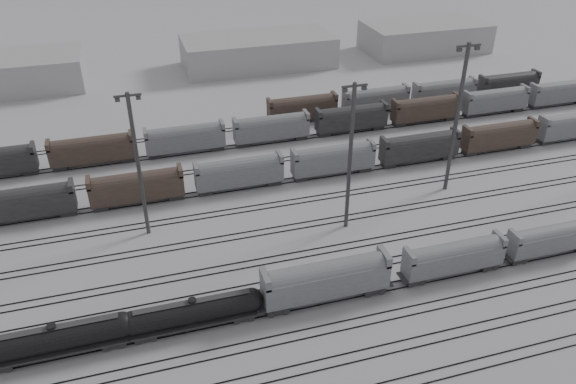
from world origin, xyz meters
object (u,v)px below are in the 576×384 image
object	(u,v)px
tank_car_a	(55,339)
light_mast_c	(350,155)
tank_car_b	(193,312)
hopper_car_a	(326,278)
hopper_car_b	(454,256)
hopper_car_c	(552,238)

from	to	relation	value
tank_car_a	light_mast_c	size ratio (longest dim) A/B	0.77
tank_car_b	hopper_car_a	world-z (taller)	hopper_car_a
tank_car_a	light_mast_c	xyz separation A→B (m)	(41.26, 15.05, 9.76)
tank_car_a	hopper_car_b	xyz separation A→B (m)	(50.67, 0.00, 0.59)
hopper_car_c	hopper_car_a	bearing A→B (deg)	180.00
tank_car_b	light_mast_c	size ratio (longest dim) A/B	0.74
tank_car_a	light_mast_c	world-z (taller)	light_mast_c
hopper_car_b	hopper_car_c	size ratio (longest dim) A/B	1.06
tank_car_b	hopper_car_c	bearing A→B (deg)	0.00
hopper_car_a	hopper_car_c	distance (m)	33.97
hopper_car_a	tank_car_b	bearing A→B (deg)	180.00
tank_car_a	hopper_car_a	world-z (taller)	hopper_car_a
hopper_car_b	hopper_car_c	xyz separation A→B (m)	(15.70, 0.00, -0.17)
hopper_car_a	hopper_car_c	bearing A→B (deg)	0.00
hopper_car_a	hopper_car_c	size ratio (longest dim) A/B	1.22
tank_car_a	hopper_car_b	bearing A→B (deg)	0.00
tank_car_a	hopper_car_b	world-z (taller)	hopper_car_b
light_mast_c	hopper_car_c	bearing A→B (deg)	-30.92
tank_car_a	hopper_car_c	bearing A→B (deg)	0.00
tank_car_b	hopper_car_b	world-z (taller)	hopper_car_b
tank_car_b	hopper_car_c	world-z (taller)	hopper_car_c
tank_car_a	light_mast_c	bearing A→B (deg)	20.04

